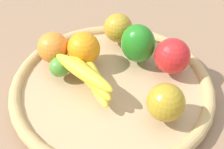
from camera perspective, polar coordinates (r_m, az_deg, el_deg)
ground_plane at (r=0.70m, az=0.00°, el=-3.24°), size 2.40×2.40×0.00m
basket at (r=0.69m, az=0.00°, el=-2.30°), size 0.44×0.44×0.03m
orange_0 at (r=0.70m, az=-5.12°, el=4.67°), size 0.09×0.09×0.07m
banana_bunch at (r=0.64m, az=-4.16°, el=-0.32°), size 0.16×0.11×0.06m
bell_pepper at (r=0.70m, az=4.68°, el=5.59°), size 0.11×0.10×0.09m
lime_1 at (r=0.68m, az=-9.46°, el=1.37°), size 0.06×0.06×0.04m
apple_2 at (r=0.69m, az=10.90°, el=3.13°), size 0.09×0.09×0.08m
orange_1 at (r=0.72m, az=-10.55°, el=4.78°), size 0.09×0.09×0.07m
apple_1 at (r=0.59m, az=9.65°, el=-4.98°), size 0.09×0.09×0.07m
apple_0 at (r=0.77m, az=1.11°, el=8.41°), size 0.09×0.09×0.07m
lime_0 at (r=0.76m, az=5.05°, el=6.85°), size 0.06×0.06×0.04m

